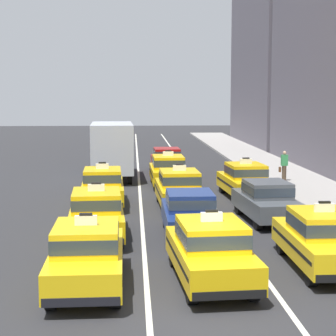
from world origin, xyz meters
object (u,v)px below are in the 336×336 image
Objects in this scene: taxi_center_third at (179,188)px; sedan_center_fifth at (167,160)px; taxi_left_nearest at (87,254)px; taxi_right_nearest at (322,238)px; taxi_center_fourth at (168,170)px; box_truck_left_fourth at (112,148)px; pedestrian_near_crosswalk at (284,166)px; taxi_left_second at (97,213)px; taxi_left_third at (103,186)px; sedan_center_second at (190,212)px; sedan_right_second at (267,200)px; taxi_right_third at (245,180)px; taxi_center_nearest at (210,250)px.

taxi_center_third is 11.49m from sedan_center_fifth.
sedan_center_fifth is (3.29, 21.88, -0.03)m from taxi_left_nearest.
taxi_left_nearest is 6.62m from taxi_right_nearest.
box_truck_left_fourth is at bearing 133.98° from taxi_center_fourth.
pedestrian_near_crosswalk is (6.45, 0.57, 0.11)m from taxi_center_fourth.
sedan_center_fifth is (0.23, 5.34, -0.03)m from taxi_center_fourth.
taxi_left_second is 1.00× the size of taxi_left_third.
taxi_left_nearest is 0.99× the size of taxi_center_third.
sedan_center_fifth is at bearing 89.47° from sedan_center_second.
taxi_left_third and taxi_center_fourth have the same top height.
taxi_center_fourth is 9.56m from sedan_right_second.
taxi_left_nearest is at bearing -89.89° from box_truck_left_fourth.
taxi_left_nearest is 19.77m from box_truck_left_fourth.
taxi_left_third is at bearing -107.90° from sedan_center_fifth.
sedan_center_second is 0.92× the size of taxi_right_third.
taxi_left_second is 15.28m from pedestrian_near_crosswalk.
taxi_left_nearest and taxi_center_nearest have the same top height.
taxi_right_nearest is at bearing -70.52° from box_truck_left_fourth.
sedan_right_second is 0.95× the size of taxi_right_third.
taxi_right_nearest is (6.57, -3.93, 0.00)m from taxi_left_second.
taxi_right_nearest is 0.98× the size of taxi_right_third.
taxi_left_third is 11.46m from taxi_center_nearest.
taxi_center_fourth is at bearing -92.48° from sedan_center_fifth.
taxi_left_third is at bearing 90.85° from taxi_left_nearest.
box_truck_left_fourth is 1.60× the size of sedan_right_second.
taxi_left_second is at bearing -105.41° from taxi_center_fourth.
taxi_left_third and taxi_center_third have the same top height.
sedan_center_second is 0.99× the size of sedan_center_fifth.
taxi_center_nearest is at bearing -72.96° from taxi_left_third.
taxi_center_fourth is at bearing 91.09° from taxi_center_third.
taxi_left_nearest reaches higher than sedan_right_second.
taxi_left_second and taxi_right_nearest have the same top height.
sedan_center_second is (-0.06, 5.05, -0.03)m from taxi_center_nearest.
box_truck_left_fourth is at bearing 117.69° from sedan_right_second.
taxi_left_nearest is 1.05× the size of sedan_center_fifth.
taxi_right_third is at bearing 75.17° from taxi_center_nearest.
taxi_right_third is (6.65, 1.48, 0.00)m from taxi_left_third.
taxi_right_third is 5.38m from pedestrian_near_crosswalk.
taxi_right_nearest is at bearing -50.01° from sedan_center_second.
sedan_center_fifth is (3.32, 2.14, -0.93)m from box_truck_left_fourth.
pedestrian_near_crosswalk is at bearing 60.94° from taxi_left_nearest.
taxi_left_nearest is 10.87m from taxi_center_third.
taxi_left_third reaches higher than pedestrian_near_crosswalk.
taxi_left_second is 6.12m from taxi_center_third.
taxi_center_fourth reaches higher than sedan_right_second.
taxi_center_fourth is 5.17m from taxi_right_third.
taxi_center_third is 1.00× the size of taxi_center_fourth.
taxi_left_nearest is 22.13m from sedan_center_fifth.
sedan_center_second is at bearing -90.44° from taxi_center_third.
box_truck_left_fourth is 1.54× the size of taxi_right_nearest.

